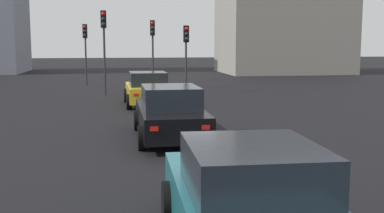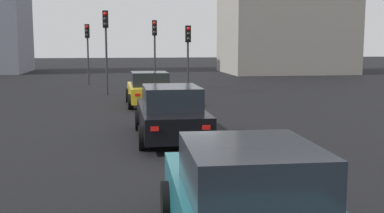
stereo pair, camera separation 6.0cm
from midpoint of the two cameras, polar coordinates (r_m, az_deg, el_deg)
name	(u,v)px [view 2 (the right image)]	position (r m, az deg, el deg)	size (l,w,h in m)	color
ground_plane	(171,146)	(13.29, -2.38, -4.71)	(160.00, 160.00, 0.20)	black
car_yellow_lead	(149,89)	(21.14, -5.06, 2.09)	(4.11, 2.05, 1.49)	gold
car_black_second	(171,113)	(13.64, -2.42, -0.81)	(4.65, 1.98, 1.53)	black
car_teal_third	(247,203)	(6.15, 6.91, -11.38)	(4.29, 2.09, 1.51)	#19606B
traffic_light_near_left	(106,35)	(25.61, -10.22, 8.44)	(0.32, 0.30, 4.43)	#2D2D30
traffic_light_near_right	(188,45)	(25.91, -0.40, 7.42)	(0.32, 0.29, 3.68)	#2D2D30
traffic_light_far_left	(87,41)	(32.04, -12.37, 7.63)	(0.33, 0.30, 3.97)	#2D2D30
traffic_light_far_right	(155,40)	(28.53, -4.44, 7.97)	(0.32, 0.30, 4.09)	#2D2D30
building_facade_left	(285,14)	(45.74, 11.17, 10.87)	(8.70, 11.15, 10.96)	gray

